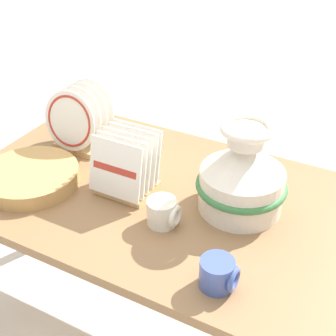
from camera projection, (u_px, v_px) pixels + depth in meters
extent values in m
plane|color=silver|center=(168.00, 322.00, 1.91)|extent=(14.00, 14.00, 0.00)
cube|color=olive|center=(168.00, 200.00, 1.57)|extent=(1.42, 0.82, 0.03)
cylinder|color=olive|center=(83.00, 174.00, 2.27)|extent=(0.06, 0.06, 0.61)
cylinder|color=silver|center=(241.00, 190.00, 1.46)|extent=(0.26, 0.26, 0.14)
cone|color=silver|center=(244.00, 158.00, 1.40)|extent=(0.26, 0.26, 0.09)
cylinder|color=silver|center=(246.00, 137.00, 1.36)|extent=(0.11, 0.11, 0.06)
torus|color=silver|center=(247.00, 128.00, 1.34)|extent=(0.16, 0.16, 0.02)
torus|color=#38753D|center=(241.00, 185.00, 1.46)|extent=(0.29, 0.29, 0.02)
cube|color=tan|center=(83.00, 143.00, 1.82)|extent=(0.18, 0.14, 0.02)
cylinder|color=tan|center=(78.00, 123.00, 1.86)|extent=(0.01, 0.01, 0.07)
cylinder|color=tan|center=(104.00, 130.00, 1.81)|extent=(0.01, 0.01, 0.07)
cylinder|color=white|center=(69.00, 121.00, 1.71)|extent=(0.23, 0.05, 0.22)
torus|color=#B23323|center=(69.00, 121.00, 1.70)|extent=(0.19, 0.05, 0.19)
cylinder|color=white|center=(76.00, 117.00, 1.74)|extent=(0.23, 0.05, 0.22)
cylinder|color=white|center=(83.00, 112.00, 1.77)|extent=(0.23, 0.05, 0.22)
cylinder|color=white|center=(90.00, 108.00, 1.80)|extent=(0.23, 0.05, 0.22)
cube|color=tan|center=(127.00, 187.00, 1.58)|extent=(0.18, 0.14, 0.02)
cylinder|color=tan|center=(120.00, 163.00, 1.62)|extent=(0.01, 0.01, 0.07)
cylinder|color=tan|center=(152.00, 172.00, 1.57)|extent=(0.01, 0.01, 0.07)
cube|color=white|center=(115.00, 169.00, 1.47)|extent=(0.19, 0.05, 0.19)
cube|color=white|center=(120.00, 165.00, 1.50)|extent=(0.19, 0.05, 0.19)
cube|color=white|center=(125.00, 160.00, 1.52)|extent=(0.19, 0.05, 0.19)
cube|color=white|center=(131.00, 156.00, 1.54)|extent=(0.19, 0.05, 0.19)
cube|color=white|center=(135.00, 151.00, 1.56)|extent=(0.19, 0.05, 0.19)
cube|color=#B23323|center=(115.00, 170.00, 1.47)|extent=(0.16, 0.01, 0.02)
cylinder|color=tan|center=(32.00, 182.00, 1.61)|extent=(0.33, 0.33, 0.01)
cylinder|color=tan|center=(32.00, 180.00, 1.61)|extent=(0.33, 0.33, 0.01)
cylinder|color=tan|center=(31.00, 178.00, 1.60)|extent=(0.33, 0.33, 0.01)
cylinder|color=tan|center=(31.00, 176.00, 1.60)|extent=(0.33, 0.33, 0.01)
cylinder|color=tan|center=(31.00, 174.00, 1.59)|extent=(0.33, 0.33, 0.01)
cylinder|color=tan|center=(30.00, 171.00, 1.59)|extent=(0.33, 0.33, 0.01)
cylinder|color=#42569E|center=(217.00, 273.00, 1.21)|extent=(0.09, 0.09, 0.08)
torus|color=#42569E|center=(234.00, 279.00, 1.19)|extent=(0.02, 0.07, 0.07)
cylinder|color=silver|center=(162.00, 212.00, 1.42)|extent=(0.09, 0.09, 0.08)
torus|color=silver|center=(175.00, 216.00, 1.40)|extent=(0.02, 0.07, 0.07)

